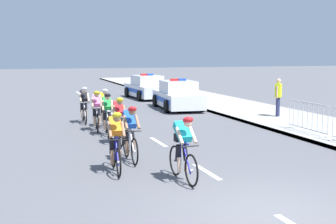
% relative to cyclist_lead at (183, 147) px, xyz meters
% --- Properties ---
extents(ground_plane, '(160.00, 160.00, 0.00)m').
position_rel_cyclist_lead_xyz_m(ground_plane, '(0.83, -2.41, -0.79)').
color(ground_plane, '#56565B').
extents(sidewalk_slab, '(4.11, 60.00, 0.12)m').
position_rel_cyclist_lead_xyz_m(sidewalk_slab, '(7.54, 11.59, -0.73)').
color(sidewalk_slab, '#A3A099').
rests_on(sidewalk_slab, ground).
extents(kerb_edge, '(0.16, 60.00, 0.13)m').
position_rel_cyclist_lead_xyz_m(kerb_edge, '(5.57, 11.59, -0.72)').
color(kerb_edge, '#9E9E99').
rests_on(kerb_edge, ground).
extents(lane_markings_centre, '(0.14, 29.60, 0.01)m').
position_rel_cyclist_lead_xyz_m(lane_markings_centre, '(0.83, 10.58, -0.78)').
color(lane_markings_centre, white).
rests_on(lane_markings_centre, ground).
extents(cyclist_lead, '(0.42, 1.72, 1.56)m').
position_rel_cyclist_lead_xyz_m(cyclist_lead, '(0.00, 0.00, 0.00)').
color(cyclist_lead, black).
rests_on(cyclist_lead, ground).
extents(cyclist_second, '(0.44, 1.72, 1.56)m').
position_rel_cyclist_lead_xyz_m(cyclist_second, '(-1.29, 1.24, 0.00)').
color(cyclist_second, black).
rests_on(cyclist_second, ground).
extents(cyclist_third, '(0.42, 1.72, 1.56)m').
position_rel_cyclist_lead_xyz_m(cyclist_third, '(-0.68, 2.26, 0.00)').
color(cyclist_third, black).
rests_on(cyclist_third, ground).
extents(cyclist_fourth, '(0.44, 1.72, 1.56)m').
position_rel_cyclist_lead_xyz_m(cyclist_fourth, '(-0.46, 4.68, 0.00)').
color(cyclist_fourth, black).
rests_on(cyclist_fourth, ground).
extents(cyclist_fifth, '(0.46, 1.72, 1.56)m').
position_rel_cyclist_lead_xyz_m(cyclist_fifth, '(-0.52, 6.33, 0.00)').
color(cyclist_fifth, black).
rests_on(cyclist_fifth, ground).
extents(cyclist_sixth, '(0.46, 1.72, 1.56)m').
position_rel_cyclist_lead_xyz_m(cyclist_sixth, '(-0.70, 7.41, 0.00)').
color(cyclist_sixth, black).
rests_on(cyclist_sixth, ground).
extents(cyclist_seventh, '(0.42, 1.72, 1.56)m').
position_rel_cyclist_lead_xyz_m(cyclist_seventh, '(-0.88, 9.47, 0.00)').
color(cyclist_seventh, black).
rests_on(cyclist_seventh, ground).
extents(cyclist_eighth, '(0.45, 1.72, 1.56)m').
position_rel_cyclist_lead_xyz_m(cyclist_eighth, '(-0.24, 8.26, 0.00)').
color(cyclist_eighth, black).
rests_on(cyclist_eighth, ground).
extents(police_car_nearest, '(2.29, 4.54, 1.59)m').
position_rel_cyclist_lead_xyz_m(police_car_nearest, '(4.44, 12.74, -0.11)').
color(police_car_nearest, silver).
rests_on(police_car_nearest, ground).
extents(police_car_second, '(2.16, 4.48, 1.59)m').
position_rel_cyclist_lead_xyz_m(police_car_second, '(4.44, 18.65, -0.11)').
color(police_car_second, silver).
rests_on(police_car_second, ground).
extents(crowd_barrier_middle, '(0.54, 2.32, 1.07)m').
position_rel_cyclist_lead_xyz_m(crowd_barrier_middle, '(6.20, 4.05, -0.14)').
color(crowd_barrier_middle, '#B7BABF').
rests_on(crowd_barrier_middle, sidewalk_slab).
extents(spectator_closest, '(0.43, 0.41, 1.68)m').
position_rel_cyclist_lead_xyz_m(spectator_closest, '(7.42, 7.93, 0.30)').
color(spectator_closest, '#23284C').
rests_on(spectator_closest, sidewalk_slab).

